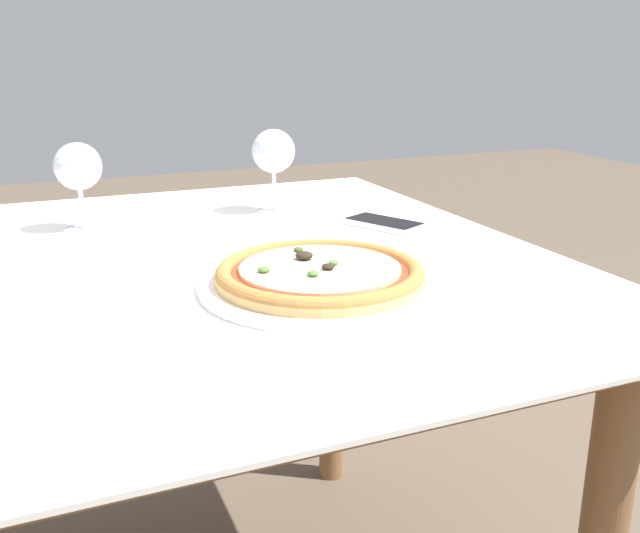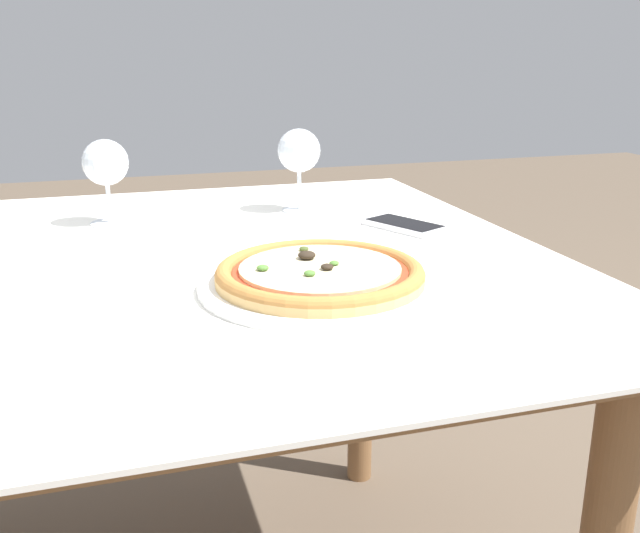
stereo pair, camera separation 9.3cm
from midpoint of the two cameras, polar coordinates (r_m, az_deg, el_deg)
The scene contains 5 objects.
dining_table at distance 1.10m, azimuth -14.68°, elevation -4.32°, with size 1.15×1.09×0.73m.
pizza_plate at distance 0.94m, azimuth -2.85°, elevation -0.82°, with size 0.32×0.32×0.04m.
wine_glass_far_left at distance 1.36m, azimuth -5.72°, elevation 9.00°, with size 0.08×0.08×0.16m.
wine_glass_far_right at distance 1.30m, azimuth -20.78°, elevation 7.30°, with size 0.08×0.08×0.15m.
cell_phone at distance 1.26m, azimuth 3.06°, elevation 3.43°, with size 0.13×0.16×0.01m.
Camera 1 is at (-0.17, -1.00, 1.04)m, focal length 40.00 mm.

